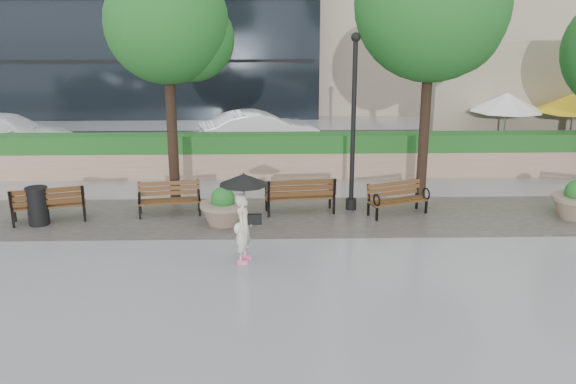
{
  "coord_description": "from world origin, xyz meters",
  "views": [
    {
      "loc": [
        -1.18,
        -12.48,
        5.26
      ],
      "look_at": [
        -0.83,
        1.53,
        1.1
      ],
      "focal_mm": 40.0,
      "sensor_mm": 36.0,
      "label": 1
    }
  ],
  "objects_px": {
    "bench_1": "(170,206)",
    "bench_3": "(397,206)",
    "bench_0": "(49,211)",
    "lamppost": "(353,134)",
    "car_right": "(260,131)",
    "pedestrian": "(244,209)",
    "planter_left": "(223,210)",
    "bench_2": "(300,203)",
    "car_left": "(7,134)",
    "trash_bin": "(38,207)",
    "planter_right": "(576,203)"
  },
  "relations": [
    {
      "from": "planter_left",
      "to": "planter_right",
      "type": "bearing_deg",
      "value": 1.81
    },
    {
      "from": "bench_1",
      "to": "car_right",
      "type": "distance_m",
      "value": 7.76
    },
    {
      "from": "bench_2",
      "to": "planter_left",
      "type": "bearing_deg",
      "value": 16.95
    },
    {
      "from": "pedestrian",
      "to": "bench_0",
      "type": "bearing_deg",
      "value": 76.86
    },
    {
      "from": "car_left",
      "to": "car_right",
      "type": "height_order",
      "value": "car_right"
    },
    {
      "from": "bench_1",
      "to": "car_left",
      "type": "relative_size",
      "value": 0.33
    },
    {
      "from": "planter_left",
      "to": "car_right",
      "type": "bearing_deg",
      "value": 84.63
    },
    {
      "from": "lamppost",
      "to": "car_left",
      "type": "xyz_separation_m",
      "value": [
        -11.57,
        6.78,
        -1.31
      ]
    },
    {
      "from": "bench_1",
      "to": "pedestrian",
      "type": "relative_size",
      "value": 0.87
    },
    {
      "from": "bench_0",
      "to": "bench_2",
      "type": "distance_m",
      "value": 6.28
    },
    {
      "from": "bench_3",
      "to": "lamppost",
      "type": "height_order",
      "value": "lamppost"
    },
    {
      "from": "trash_bin",
      "to": "bench_2",
      "type": "bearing_deg",
      "value": 6.58
    },
    {
      "from": "lamppost",
      "to": "car_left",
      "type": "relative_size",
      "value": 0.92
    },
    {
      "from": "lamppost",
      "to": "bench_3",
      "type": "bearing_deg",
      "value": -22.27
    },
    {
      "from": "bench_0",
      "to": "bench_1",
      "type": "xyz_separation_m",
      "value": [
        2.91,
        0.47,
        -0.03
      ]
    },
    {
      "from": "bench_1",
      "to": "lamppost",
      "type": "bearing_deg",
      "value": -4.75
    },
    {
      "from": "trash_bin",
      "to": "bench_1",
      "type": "bearing_deg",
      "value": 12.12
    },
    {
      "from": "bench_0",
      "to": "lamppost",
      "type": "relative_size",
      "value": 0.41
    },
    {
      "from": "planter_right",
      "to": "trash_bin",
      "type": "bearing_deg",
      "value": -179.24
    },
    {
      "from": "bench_3",
      "to": "pedestrian",
      "type": "relative_size",
      "value": 0.87
    },
    {
      "from": "bench_2",
      "to": "car_left",
      "type": "bearing_deg",
      "value": -41.45
    },
    {
      "from": "planter_left",
      "to": "lamppost",
      "type": "distance_m",
      "value": 3.83
    },
    {
      "from": "trash_bin",
      "to": "planter_right",
      "type": "bearing_deg",
      "value": 0.76
    },
    {
      "from": "bench_0",
      "to": "planter_right",
      "type": "height_order",
      "value": "planter_right"
    },
    {
      "from": "planter_left",
      "to": "car_left",
      "type": "xyz_separation_m",
      "value": [
        -8.29,
        7.89,
        0.34
      ]
    },
    {
      "from": "planter_right",
      "to": "car_right",
      "type": "height_order",
      "value": "car_right"
    },
    {
      "from": "trash_bin",
      "to": "car_left",
      "type": "distance_m",
      "value": 8.65
    },
    {
      "from": "bench_2",
      "to": "planter_right",
      "type": "distance_m",
      "value": 6.97
    },
    {
      "from": "bench_1",
      "to": "trash_bin",
      "type": "xyz_separation_m",
      "value": [
        -3.1,
        -0.67,
        0.2
      ]
    },
    {
      "from": "bench_2",
      "to": "car_right",
      "type": "bearing_deg",
      "value": -88.0
    },
    {
      "from": "bench_3",
      "to": "trash_bin",
      "type": "bearing_deg",
      "value": 162.33
    },
    {
      "from": "bench_0",
      "to": "planter_left",
      "type": "relative_size",
      "value": 1.63
    },
    {
      "from": "bench_2",
      "to": "bench_0",
      "type": "bearing_deg",
      "value": -1.89
    },
    {
      "from": "bench_0",
      "to": "lamppost",
      "type": "xyz_separation_m",
      "value": [
        7.61,
        0.81,
        1.74
      ]
    },
    {
      "from": "planter_right",
      "to": "car_right",
      "type": "relative_size",
      "value": 0.27
    },
    {
      "from": "bench_2",
      "to": "car_right",
      "type": "relative_size",
      "value": 0.42
    },
    {
      "from": "bench_1",
      "to": "bench_3",
      "type": "xyz_separation_m",
      "value": [
        5.84,
        -0.13,
        -0.01
      ]
    },
    {
      "from": "trash_bin",
      "to": "pedestrian",
      "type": "bearing_deg",
      "value": -25.35
    },
    {
      "from": "trash_bin",
      "to": "car_right",
      "type": "distance_m",
      "value": 9.68
    },
    {
      "from": "car_right",
      "to": "bench_2",
      "type": "bearing_deg",
      "value": 175.15
    },
    {
      "from": "car_right",
      "to": "pedestrian",
      "type": "bearing_deg",
      "value": 165.43
    },
    {
      "from": "trash_bin",
      "to": "pedestrian",
      "type": "xyz_separation_m",
      "value": [
        5.14,
        -2.44,
        0.7
      ]
    },
    {
      "from": "bench_2",
      "to": "trash_bin",
      "type": "relative_size",
      "value": 2.06
    },
    {
      "from": "trash_bin",
      "to": "car_left",
      "type": "bearing_deg",
      "value": 115.8
    },
    {
      "from": "lamppost",
      "to": "bench_1",
      "type": "bearing_deg",
      "value": -175.88
    },
    {
      "from": "bench_2",
      "to": "pedestrian",
      "type": "bearing_deg",
      "value": 60.83
    },
    {
      "from": "bench_0",
      "to": "bench_2",
      "type": "bearing_deg",
      "value": 169.2
    },
    {
      "from": "trash_bin",
      "to": "lamppost",
      "type": "distance_m",
      "value": 8.03
    },
    {
      "from": "bench_2",
      "to": "car_left",
      "type": "xyz_separation_m",
      "value": [
        -10.21,
        7.04,
        0.43
      ]
    },
    {
      "from": "lamppost",
      "to": "car_right",
      "type": "xyz_separation_m",
      "value": [
        -2.51,
        7.09,
        -1.3
      ]
    }
  ]
}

